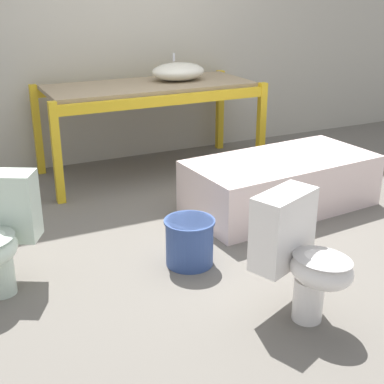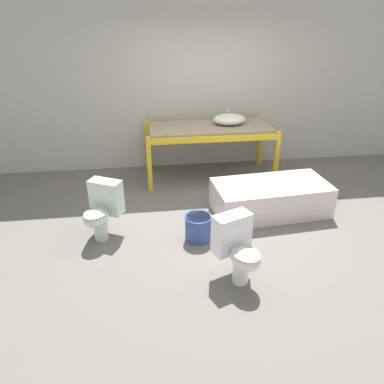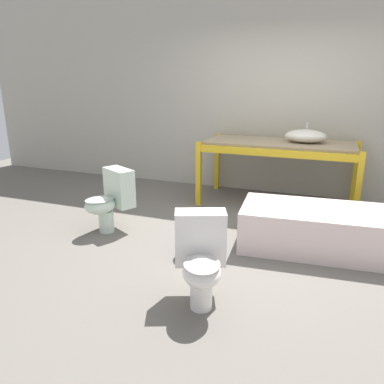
% 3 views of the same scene
% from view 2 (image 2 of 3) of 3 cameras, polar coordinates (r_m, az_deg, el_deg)
% --- Properties ---
extents(ground_plane, '(12.00, 12.00, 0.00)m').
position_cam_2_polar(ground_plane, '(5.23, 4.45, -3.90)').
color(ground_plane, '#666059').
extents(warehouse_wall_rear, '(10.80, 0.08, 3.20)m').
position_cam_2_polar(warehouse_wall_rear, '(6.60, 1.21, 17.46)').
color(warehouse_wall_rear, '#B2AD9E').
rests_on(warehouse_wall_rear, ground_plane).
extents(shelving_rack, '(2.11, 0.93, 0.89)m').
position_cam_2_polar(shelving_rack, '(6.21, 2.73, 9.06)').
color(shelving_rack, gold).
rests_on(shelving_rack, ground_plane).
extents(sink_basin, '(0.54, 0.40, 0.26)m').
position_cam_2_polar(sink_basin, '(6.26, 5.72, 10.98)').
color(sink_basin, silver).
rests_on(sink_basin, shelving_rack).
extents(bathtub_main, '(1.64, 0.90, 0.44)m').
position_cam_2_polar(bathtub_main, '(5.36, 11.89, -0.56)').
color(bathtub_main, silver).
rests_on(bathtub_main, ground_plane).
extents(toilet_near, '(0.52, 0.62, 0.72)m').
position_cam_2_polar(toilet_near, '(3.95, 6.97, -8.25)').
color(toilet_near, white).
rests_on(toilet_near, ground_plane).
extents(toilet_far, '(0.55, 0.63, 0.72)m').
position_cam_2_polar(toilet_far, '(4.75, -13.53, -2.36)').
color(toilet_far, silver).
rests_on(toilet_far, ground_plane).
extents(bucket_white, '(0.34, 0.34, 0.32)m').
position_cam_2_polar(bucket_white, '(4.68, 0.92, -5.37)').
color(bucket_white, '#334C8C').
rests_on(bucket_white, ground_plane).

